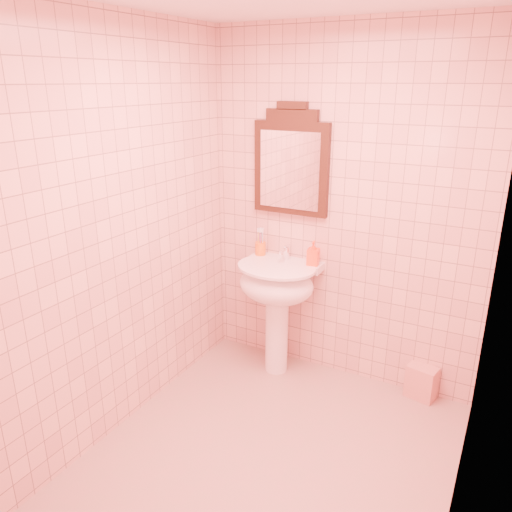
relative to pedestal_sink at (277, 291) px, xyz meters
The scene contains 8 objects.
floor 1.16m from the pedestal_sink, 65.71° to the right, with size 2.20×2.20×0.00m, color tan.
back_wall 0.74m from the pedestal_sink, 30.19° to the left, with size 2.00×0.02×2.50m, color beige.
pedestal_sink is the anchor object (origin of this frame).
faucet 0.29m from the pedestal_sink, 90.00° to the left, with size 0.04×0.16×0.11m.
mirror 0.93m from the pedestal_sink, 90.00° to the left, with size 0.56×0.06×0.78m.
toothbrush_cup 0.37m from the pedestal_sink, 145.09° to the left, with size 0.08×0.08×0.19m.
soap_dispenser 0.39m from the pedestal_sink, 32.10° to the left, with size 0.08×0.08×0.18m, color #FF4115.
towel 1.20m from the pedestal_sink, ahead, with size 0.20×0.13×0.24m, color #EDA38B.
Camera 1 is at (1.06, -2.16, 2.12)m, focal length 35.00 mm.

